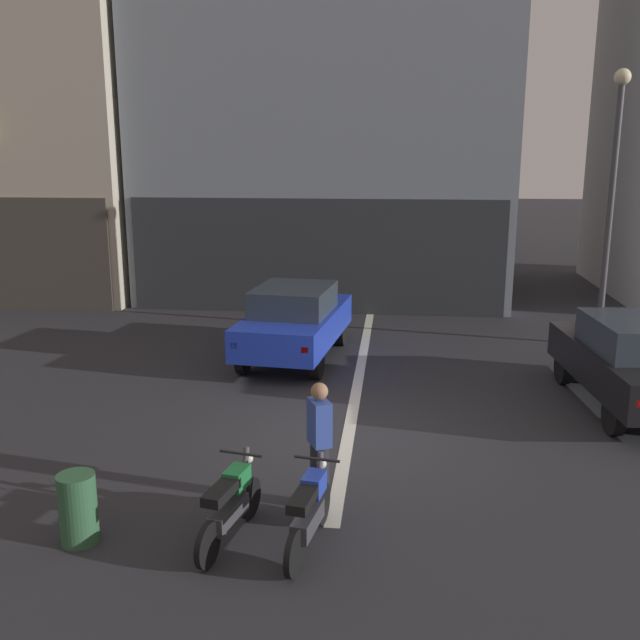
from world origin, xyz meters
name	(u,v)px	position (x,y,z in m)	size (l,w,h in m)	color
ground_plane	(349,433)	(0.00, 0.00, 0.00)	(120.00, 120.00, 0.00)	#2B2B30
lane_centre_line	(366,339)	(0.00, 6.00, 0.00)	(0.20, 18.00, 0.01)	silver
building_corner_left	(25,56)	(-11.66, 12.79, 7.52)	(9.03, 9.15, 15.06)	#B2A893
building_mid_block	(330,52)	(-1.55, 12.79, 7.51)	(10.85, 8.22, 15.05)	gray
car_blue_crossing_near	(295,320)	(-1.47, 4.10, 0.89)	(2.20, 4.27, 1.64)	black
car_black_parked_kerbside	(634,360)	(4.90, 1.73, 0.89)	(2.11, 4.24, 1.64)	black
street_lamp	(613,180)	(5.49, 6.06, 3.82)	(0.36, 0.36, 6.21)	#47474C
motorcycle_green_row_leftmost	(230,504)	(-1.15, -3.39, 0.46)	(0.56, 1.65, 0.98)	black
motorcycle_blue_row_left_mid	(309,511)	(-0.22, -3.45, 0.46)	(0.55, 1.66, 0.98)	black
person_by_motorcycles	(319,444)	(-0.21, -2.47, 0.86)	(0.35, 0.42, 1.67)	#23232D
trash_bin	(78,509)	(-2.90, -3.63, 0.42)	(0.44, 0.44, 0.85)	#2D5938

